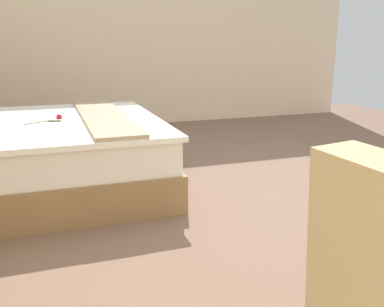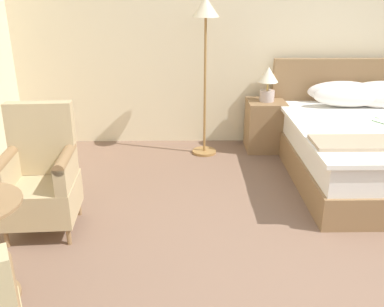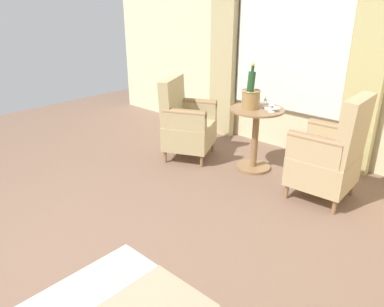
# 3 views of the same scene
# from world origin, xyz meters

# --- Properties ---
(ground_plane) EXTENTS (8.23, 8.23, 0.00)m
(ground_plane) POSITION_xyz_m (0.00, 0.00, 0.00)
(ground_plane) COLOR #7B5D4B
(wall_window_side) EXTENTS (0.27, 6.17, 3.10)m
(wall_window_side) POSITION_xyz_m (-3.41, 0.00, 1.55)
(wall_window_side) COLOR beige
(wall_window_side) RESTS_ON ground
(side_table_round) EXTENTS (0.58, 0.58, 0.69)m
(side_table_round) POSITION_xyz_m (-2.58, 0.09, 0.40)
(side_table_round) COLOR olive
(side_table_round) RESTS_ON ground
(champagne_bucket) EXTENTS (0.20, 0.20, 0.47)m
(champagne_bucket) POSITION_xyz_m (-2.54, 0.03, 0.82)
(champagne_bucket) COLOR #A17C4B
(champagne_bucket) RESTS_ON side_table_round
(wine_glass_near_bucket) EXTENTS (0.08, 0.08, 0.13)m
(wine_glass_near_bucket) POSITION_xyz_m (-2.57, 0.28, 0.79)
(wine_glass_near_bucket) COLOR white
(wine_glass_near_bucket) RESTS_ON side_table_round
(wine_glass_near_edge) EXTENTS (0.07, 0.07, 0.14)m
(wine_glass_near_edge) POSITION_xyz_m (-2.71, 0.13, 0.78)
(wine_glass_near_edge) COLOR white
(wine_glass_near_edge) RESTS_ON side_table_round
(snack_plate) EXTENTS (0.17, 0.17, 0.04)m
(snack_plate) POSITION_xyz_m (-2.69, 0.21, 0.70)
(snack_plate) COLOR white
(snack_plate) RESTS_ON side_table_round
(armchair_by_window) EXTENTS (0.57, 0.59, 1.01)m
(armchair_by_window) POSITION_xyz_m (-2.48, 0.97, 0.44)
(armchair_by_window) COLOR olive
(armchair_by_window) RESTS_ON ground
(armchair_facing_bed) EXTENTS (0.75, 0.73, 0.94)m
(armchair_facing_bed) POSITION_xyz_m (-2.33, -0.70, 0.42)
(armchair_facing_bed) COLOR olive
(armchair_facing_bed) RESTS_ON ground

